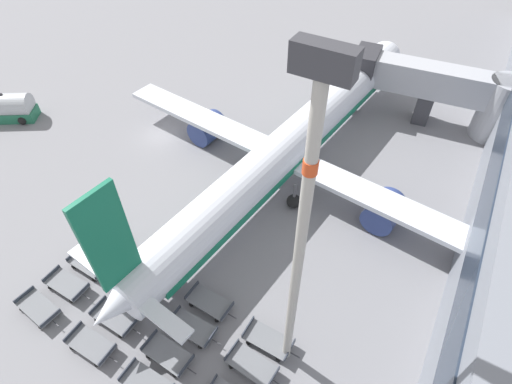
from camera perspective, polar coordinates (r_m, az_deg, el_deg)
The scene contains 18 objects.
ground_plane at distance 44.05m, azimuth -13.25°, elevation 7.92°, with size 500.00×500.00×0.00m, color gray.
jet_bridge at distance 46.84m, azimuth 25.78°, elevation 12.87°, with size 17.48×5.71×6.66m.
airplane at distance 36.25m, azimuth 4.98°, elevation 6.66°, with size 37.39×43.67×12.45m.
baggage_dolly_row_near_col_a at distance 32.69m, azimuth -28.65°, elevation -14.34°, with size 3.95×1.91×0.92m.
baggage_dolly_row_near_col_b at distance 29.81m, azimuth -22.51°, elevation -19.49°, with size 3.90×1.72×0.92m.
baggage_dolly_row_near_col_c at distance 27.72m, azimuth -15.27°, elevation -24.92°, with size 3.90×1.71×0.92m.
baggage_dolly_row_mid_a_col_a at distance 32.92m, azimuth -25.39°, elevation -11.85°, with size 3.90×1.71×0.92m.
baggage_dolly_row_mid_a_col_b at distance 30.21m, azimuth -19.51°, elevation -16.53°, with size 3.90×1.72×0.92m.
baggage_dolly_row_mid_a_col_c at distance 28.13m, azimuth -12.48°, elevation -21.68°, with size 3.92×1.79×0.92m.
baggage_dolly_row_mid_b_col_a at distance 33.37m, azimuth -22.67°, elevation -9.46°, with size 3.91×1.75×0.92m.
baggage_dolly_row_mid_b_col_b at distance 30.77m, azimuth -16.70°, elevation -13.60°, with size 3.91×1.74×0.92m.
baggage_dolly_row_mid_b_col_c at distance 28.60m, azimuth -9.08°, elevation -18.62°, with size 3.90×1.72×0.92m.
baggage_dolly_row_mid_b_col_d at distance 27.30m, azimuth -0.60°, elevation -23.50°, with size 3.94×1.85×0.92m.
baggage_dolly_row_far_col_a at distance 34.03m, azimuth -19.75°, elevation -6.82°, with size 3.92×1.79×0.92m.
baggage_dolly_row_far_col_b at distance 31.33m, azimuth -13.85°, elevation -11.06°, with size 3.95×1.88×0.92m.
baggage_dolly_row_far_col_c at distance 29.34m, azimuth -6.65°, elevation -15.39°, with size 3.92×1.78×0.92m.
baggage_dolly_row_far_col_d at distance 27.94m, azimuth 1.78°, elevation -20.36°, with size 3.90×1.71×0.92m.
apron_light_mast at distance 17.47m, azimuth 6.48°, elevation -6.40°, with size 2.00×0.70×20.96m.
Camera 1 is at (25.76, -24.57, 25.94)m, focal length 28.00 mm.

